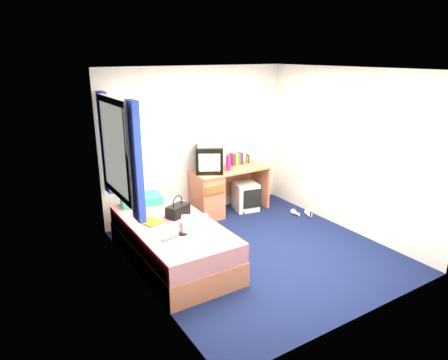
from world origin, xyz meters
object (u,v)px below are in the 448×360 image
desk (215,191)px  storage_cube (246,196)px  vcr (209,144)px  magazine (150,222)px  picture_frame (248,158)px  handbag (178,210)px  aerosol_can (222,164)px  water_bottle (170,235)px  pink_water_bottle (228,163)px  white_heels (302,214)px  colour_swatch_fan (192,237)px  crt_tv (210,159)px  towel (195,223)px  pillow (142,200)px  bed (173,242)px  remote_control (181,234)px

desk → storage_cube: 0.58m
vcr → magazine: bearing=-119.7°
storage_cube → picture_frame: bearing=61.7°
picture_frame → handbag: size_ratio=0.40×
vcr → magazine: vcr is taller
aerosol_can → water_bottle: aerosol_can is taller
pink_water_bottle → white_heels: (0.96, -0.78, -0.83)m
colour_swatch_fan → magazine: bearing=109.6°
desk → crt_tv: 0.57m
aerosol_can → colour_swatch_fan: 2.20m
desk → towel: size_ratio=3.99×
pillow → storage_cube: (1.90, 0.14, -0.36)m
magazine → water_bottle: (0.02, -0.55, 0.03)m
pillow → pink_water_bottle: 1.60m
desk → towel: 1.73m
bed → white_heels: size_ratio=5.51×
vcr → picture_frame: vcr is taller
picture_frame → towel: bearing=-125.8°
crt_tv → towel: size_ratio=1.74×
desk → magazine: (-1.50, -0.92, 0.14)m
pillow → vcr: (1.26, 0.24, 0.61)m
bed → towel: bearing=-52.1°
picture_frame → colour_swatch_fan: 2.70m
white_heels → handbag: bearing=-178.1°
bed → picture_frame: bearing=31.4°
desk → storage_cube: size_ratio=2.75×
towel → white_heels: (2.25, 0.49, -0.55)m
crt_tv → vcr: 0.25m
bed → aerosol_can: size_ratio=11.46×
water_bottle → handbag: bearing=56.4°
towel → magazine: towel is taller
desk → aerosol_can: aerosol_can is taller
aerosol_can → towel: aerosol_can is taller
aerosol_can → colour_swatch_fan: size_ratio=0.79×
desk → vcr: bearing=177.9°
white_heels → aerosol_can: bearing=138.0°
pillow → desk: bearing=9.9°
white_heels → picture_frame: bearing=111.8°
pillow → crt_tv: (1.25, 0.24, 0.36)m
remote_control → water_bottle: bearing=157.4°
pink_water_bottle → handbag: bearing=-147.2°
remote_control → white_heels: bearing=-14.9°
desk → picture_frame: (0.76, 0.17, 0.41)m
crt_tv → colour_swatch_fan: bearing=-95.7°
towel → water_bottle: bearing=-162.1°
crt_tv → white_heels: 1.78m
desk → bed: bearing=-139.9°
pink_water_bottle → handbag: 1.60m
picture_frame → colour_swatch_fan: size_ratio=0.64×
pink_water_bottle → colour_swatch_fan: pink_water_bottle is taller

